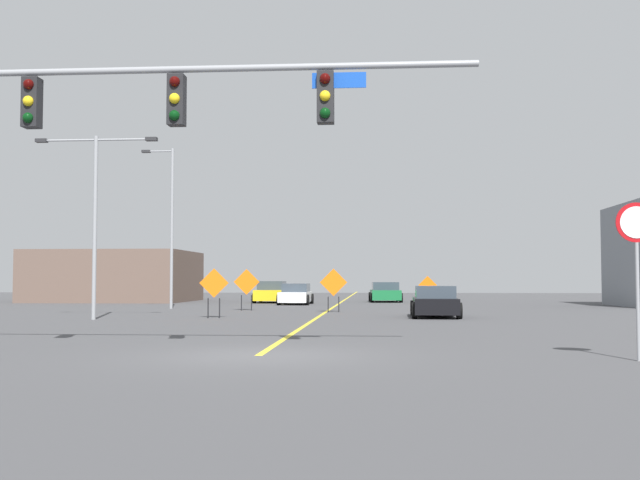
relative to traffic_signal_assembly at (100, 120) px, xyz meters
The scene contains 15 objects.
ground 5.88m from the traffic_signal_assembly, ahead, with size 147.33×147.33×0.00m, color #444447.
road_centre_stripe 41.36m from the traffic_signal_assembly, 85.34° to the left, with size 0.16×81.85×0.01m.
traffic_signal_assembly is the anchor object (origin of this frame).
stop_sign 10.98m from the traffic_signal_assembly, ahead, with size 0.76×0.07×2.99m.
street_lamp_far_left 14.27m from the traffic_signal_assembly, 110.94° to the left, with size 4.81×0.24×7.09m.
street_lamp_mid_right 24.89m from the traffic_signal_assembly, 102.04° to the left, with size 1.75×0.24×8.52m.
construction_sign_median_far 15.16m from the traffic_signal_assembly, 92.83° to the left, with size 1.16×0.21×1.98m.
construction_sign_left_shoulder 21.23m from the traffic_signal_assembly, 79.79° to the left, with size 1.28×0.25×2.05m.
construction_sign_right_lane 22.55m from the traffic_signal_assembly, 91.82° to the left, with size 1.28×0.15×2.06m.
construction_sign_median_near 35.34m from the traffic_signal_assembly, 75.16° to the left, with size 1.18×0.20×1.77m.
car_green_far 38.23m from the traffic_signal_assembly, 80.41° to the left, with size 2.32×4.63×1.36m.
car_white_mid 32.09m from the traffic_signal_assembly, 88.65° to the left, with size 1.96×4.16×1.29m.
car_yellow_distant 35.61m from the traffic_signal_assembly, 92.03° to the left, with size 2.10×4.11×1.43m.
car_black_near 18.58m from the traffic_signal_assembly, 63.39° to the left, with size 2.04×4.04×1.28m.
roadside_building_west 39.52m from the traffic_signal_assembly, 108.69° to the left, with size 10.58×8.89×3.53m.
Camera 1 is at (2.36, -15.29, 1.53)m, focal length 42.85 mm.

